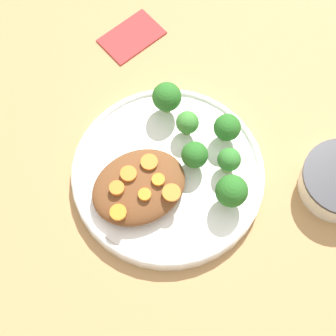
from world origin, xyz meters
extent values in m
plane|color=tan|center=(0.00, 0.00, 0.00)|extent=(4.00, 4.00, 0.00)
cylinder|color=white|center=(0.00, 0.00, 0.01)|extent=(0.28, 0.28, 0.02)
torus|color=white|center=(0.00, 0.00, 0.02)|extent=(0.28, 0.28, 0.01)
ellipsoid|color=brown|center=(-0.05, -0.01, 0.04)|extent=(0.14, 0.11, 0.03)
cylinder|color=#759E51|center=(0.06, 0.04, 0.03)|extent=(0.01, 0.01, 0.02)
sphere|color=#3D8433|center=(0.06, 0.04, 0.05)|extent=(0.03, 0.03, 0.03)
cylinder|color=#759E51|center=(0.05, -0.08, 0.03)|extent=(0.02, 0.02, 0.02)
sphere|color=#286B23|center=(0.05, -0.08, 0.06)|extent=(0.05, 0.05, 0.05)
cylinder|color=#759E51|center=(0.04, -0.01, 0.03)|extent=(0.02, 0.02, 0.02)
sphere|color=#286B23|center=(0.04, -0.01, 0.05)|extent=(0.04, 0.04, 0.04)
cylinder|color=#759E51|center=(0.10, 0.01, 0.03)|extent=(0.01, 0.01, 0.02)
sphere|color=#286B23|center=(0.10, 0.01, 0.05)|extent=(0.04, 0.04, 0.04)
cylinder|color=#759E51|center=(0.05, 0.09, 0.03)|extent=(0.01, 0.01, 0.03)
sphere|color=#286B23|center=(0.05, 0.09, 0.06)|extent=(0.04, 0.04, 0.04)
cylinder|color=#7FA85B|center=(0.08, -0.04, 0.03)|extent=(0.02, 0.02, 0.02)
sphere|color=#337A2D|center=(0.08, -0.04, 0.05)|extent=(0.03, 0.03, 0.03)
cylinder|color=orange|center=(-0.02, -0.04, 0.06)|extent=(0.03, 0.03, 0.00)
cylinder|color=orange|center=(-0.06, 0.01, 0.06)|extent=(0.02, 0.02, 0.01)
cylinder|color=orange|center=(-0.02, 0.01, 0.06)|extent=(0.02, 0.02, 0.00)
cylinder|color=orange|center=(-0.03, -0.02, 0.06)|extent=(0.02, 0.02, 0.01)
cylinder|color=orange|center=(-0.05, -0.03, 0.06)|extent=(0.02, 0.02, 0.00)
cylinder|color=orange|center=(-0.10, -0.03, 0.06)|extent=(0.02, 0.02, 0.01)
cylinder|color=orange|center=(-0.08, 0.00, 0.06)|extent=(0.02, 0.02, 0.01)
cube|color=#B73333|center=(0.07, 0.25, 0.00)|extent=(0.11, 0.08, 0.01)
camera|label=1|loc=(-0.16, -0.28, 0.78)|focal=60.00mm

